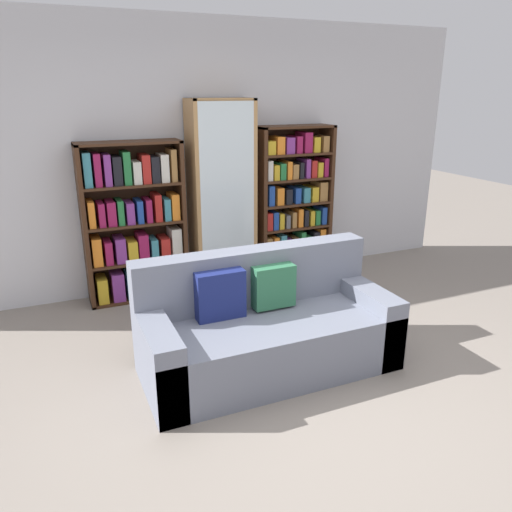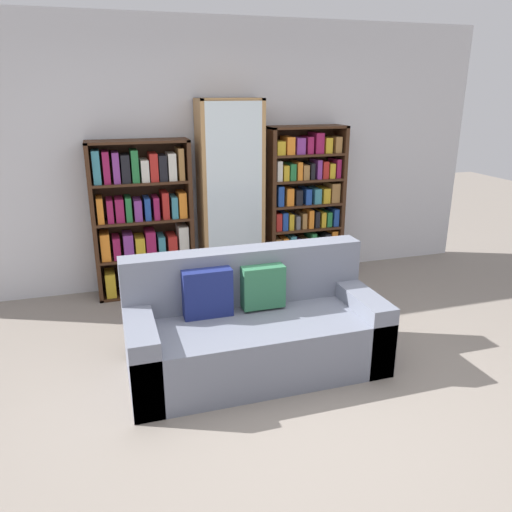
{
  "view_description": "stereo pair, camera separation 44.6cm",
  "coord_description": "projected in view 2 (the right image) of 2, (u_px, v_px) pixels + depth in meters",
  "views": [
    {
      "loc": [
        -1.51,
        -2.44,
        2.02
      ],
      "look_at": [
        0.18,
        1.45,
        0.6
      ],
      "focal_mm": 35.0,
      "sensor_mm": 36.0,
      "label": 1
    },
    {
      "loc": [
        -1.09,
        -2.6,
        2.02
      ],
      "look_at": [
        0.18,
        1.45,
        0.6
      ],
      "focal_mm": 35.0,
      "sensor_mm": 36.0,
      "label": 2
    }
  ],
  "objects": [
    {
      "name": "wall_back",
      "position": [
        208.0,
        157.0,
        5.19
      ],
      "size": [
        6.17,
        0.06,
        2.7
      ],
      "color": "silver",
      "rests_on": "ground"
    },
    {
      "name": "bookshelf_right",
      "position": [
        304.0,
        205.0,
        5.46
      ],
      "size": [
        0.84,
        0.32,
        1.66
      ],
      "color": "#3D2314",
      "rests_on": "ground"
    },
    {
      "name": "couch",
      "position": [
        254.0,
        330.0,
        3.73
      ],
      "size": [
        1.87,
        0.81,
        0.87
      ],
      "color": "slate",
      "rests_on": "ground"
    },
    {
      "name": "bookshelf_left",
      "position": [
        143.0,
        222.0,
        4.99
      ],
      "size": [
        0.98,
        0.32,
        1.56
      ],
      "color": "#3D2314",
      "rests_on": "ground"
    },
    {
      "name": "ground_plane",
      "position": [
        296.0,
        410.0,
        3.3
      ],
      "size": [
        16.0,
        16.0,
        0.0
      ],
      "primitive_type": "plane",
      "color": "gray"
    },
    {
      "name": "wine_bottle",
      "position": [
        321.0,
        289.0,
        4.87
      ],
      "size": [
        0.09,
        0.09,
        0.39
      ],
      "color": "#143819",
      "rests_on": "ground"
    },
    {
      "name": "display_cabinet",
      "position": [
        230.0,
        196.0,
        5.16
      ],
      "size": [
        0.64,
        0.36,
        1.94
      ],
      "color": "#AD7F4C",
      "rests_on": "ground"
    }
  ]
}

